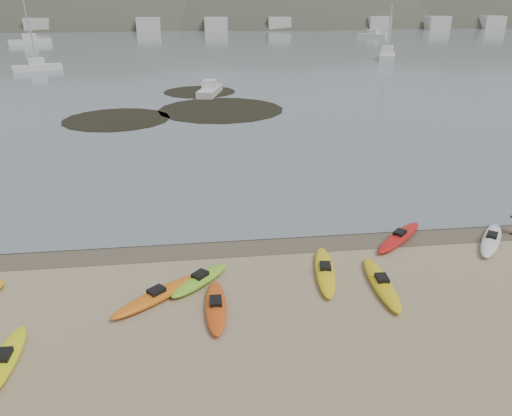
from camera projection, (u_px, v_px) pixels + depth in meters
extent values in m
plane|color=tan|center=(256.00, 240.00, 21.24)|extent=(600.00, 600.00, 0.00)
plane|color=brown|center=(257.00, 243.00, 20.97)|extent=(60.00, 60.00, 0.00)
plane|color=slate|center=(192.00, 15.00, 295.34)|extent=(1200.00, 1200.00, 0.00)
ellipsoid|color=yellow|center=(4.00, 361.00, 13.93)|extent=(0.76, 3.27, 0.34)
ellipsoid|color=yellow|center=(381.00, 283.00, 17.73)|extent=(0.88, 3.80, 0.34)
ellipsoid|color=white|center=(491.00, 240.00, 20.93)|extent=(2.79, 3.36, 0.34)
ellipsoid|color=orange|center=(157.00, 296.00, 16.98)|extent=(3.24, 2.91, 0.34)
ellipsoid|color=#DA4E13|center=(216.00, 307.00, 16.39)|extent=(0.78, 3.20, 0.34)
ellipsoid|color=#84D62A|center=(200.00, 280.00, 17.96)|extent=(2.51, 2.60, 0.34)
ellipsoid|color=yellow|center=(325.00, 271.00, 18.52)|extent=(1.32, 3.81, 0.34)
ellipsoid|color=red|center=(399.00, 237.00, 21.15)|extent=(3.19, 3.08, 0.34)
cylinder|color=black|center=(117.00, 119.00, 42.18)|extent=(8.97, 8.97, 0.04)
cylinder|color=black|center=(221.00, 110.00, 45.86)|extent=(11.50, 11.50, 0.04)
cylinder|color=black|center=(200.00, 92.00, 54.50)|extent=(7.83, 7.83, 0.04)
cube|color=silver|center=(37.00, 67.00, 70.31)|extent=(6.76, 4.53, 0.93)
cube|color=silver|center=(210.00, 91.00, 52.76)|extent=(3.08, 6.12, 0.82)
cube|color=silver|center=(387.00, 56.00, 82.70)|extent=(5.25, 8.67, 1.17)
cube|color=silver|center=(30.00, 42.00, 108.95)|extent=(9.10, 4.66, 1.23)
cube|color=silver|center=(372.00, 35.00, 128.55)|extent=(7.10, 6.58, 1.06)
ellipsoid|color=#384235|center=(85.00, 72.00, 201.18)|extent=(220.00, 120.00, 80.00)
ellipsoid|color=#384235|center=(282.00, 63.00, 204.88)|extent=(200.00, 110.00, 68.00)
ellipsoid|color=#384235|center=(464.00, 62.00, 224.62)|extent=(230.00, 130.00, 76.00)
cube|color=beige|center=(54.00, 25.00, 148.05)|extent=(7.00, 5.00, 4.00)
cube|color=beige|center=(137.00, 25.00, 150.85)|extent=(7.00, 5.00, 4.00)
cube|color=beige|center=(216.00, 24.00, 153.65)|extent=(7.00, 5.00, 4.00)
cube|color=beige|center=(292.00, 24.00, 156.44)|extent=(7.00, 5.00, 4.00)
cube|color=beige|center=(366.00, 23.00, 159.24)|extent=(7.00, 5.00, 4.00)
cube|color=beige|center=(437.00, 23.00, 162.04)|extent=(7.00, 5.00, 4.00)
cube|color=beige|center=(506.00, 22.00, 164.83)|extent=(7.00, 5.00, 4.00)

